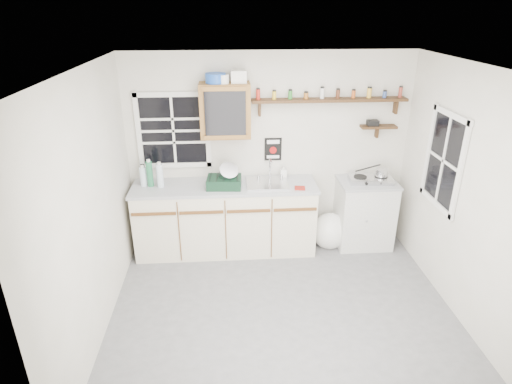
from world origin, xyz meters
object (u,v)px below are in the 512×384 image
(upper_cabinet, at_px, (225,111))
(dish_rack, at_px, (225,179))
(main_cabinet, at_px, (226,218))
(right_cabinet, at_px, (364,213))
(hotplate, at_px, (370,179))
(spice_shelf, at_px, (330,99))

(upper_cabinet, bearing_deg, dish_rack, -96.19)
(main_cabinet, height_order, right_cabinet, main_cabinet)
(upper_cabinet, relative_size, dish_rack, 1.49)
(right_cabinet, bearing_deg, dish_rack, -177.43)
(right_cabinet, bearing_deg, hotplate, -38.22)
(right_cabinet, height_order, upper_cabinet, upper_cabinet)
(spice_shelf, bearing_deg, hotplate, -20.71)
(main_cabinet, distance_m, upper_cabinet, 1.37)
(spice_shelf, xyz_separation_m, hotplate, (0.55, -0.21, -0.98))
(upper_cabinet, xyz_separation_m, spice_shelf, (1.28, 0.07, 0.10))
(upper_cabinet, height_order, hotplate, upper_cabinet)
(hotplate, bearing_deg, main_cabinet, -174.09)
(upper_cabinet, distance_m, hotplate, 2.03)
(main_cabinet, distance_m, right_cabinet, 1.84)
(dish_rack, bearing_deg, hotplate, 5.90)
(hotplate, bearing_deg, spice_shelf, 165.03)
(upper_cabinet, xyz_separation_m, dish_rack, (-0.02, -0.20, -0.80))
(main_cabinet, height_order, spice_shelf, spice_shelf)
(main_cabinet, relative_size, dish_rack, 5.29)
(main_cabinet, relative_size, hotplate, 4.08)
(right_cabinet, bearing_deg, main_cabinet, -179.21)
(right_cabinet, bearing_deg, spice_shelf, 160.29)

